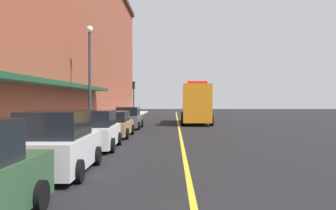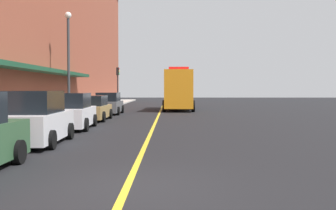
% 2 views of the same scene
% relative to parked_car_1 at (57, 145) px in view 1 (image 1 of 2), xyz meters
% --- Properties ---
extents(ground_plane, '(112.00, 112.00, 0.00)m').
position_rel_parked_car_1_xyz_m(ground_plane, '(3.96, 18.91, -0.88)').
color(ground_plane, black).
extents(sidewalk_left, '(2.40, 70.00, 0.15)m').
position_rel_parked_car_1_xyz_m(sidewalk_left, '(-2.24, 18.91, -0.81)').
color(sidewalk_left, '#ADA8A0').
rests_on(sidewalk_left, ground).
extents(lane_center_stripe, '(0.16, 70.00, 0.01)m').
position_rel_parked_car_1_xyz_m(lane_center_stripe, '(3.96, 18.91, -0.88)').
color(lane_center_stripe, gold).
rests_on(lane_center_stripe, ground).
extents(brick_building_left, '(11.74, 64.00, 16.70)m').
position_rel_parked_car_1_xyz_m(brick_building_left, '(-8.73, 17.91, 7.48)').
color(brick_building_left, brown).
rests_on(brick_building_left, ground).
extents(parked_car_1, '(2.19, 4.35, 1.90)m').
position_rel_parked_car_1_xyz_m(parked_car_1, '(0.00, 0.00, 0.00)').
color(parked_car_1, silver).
rests_on(parked_car_1, ground).
extents(parked_car_2, '(2.16, 4.20, 1.77)m').
position_rel_parked_car_1_xyz_m(parked_car_2, '(-0.02, 5.40, -0.06)').
color(parked_car_2, silver).
rests_on(parked_car_2, ground).
extents(parked_car_3, '(2.12, 4.55, 1.55)m').
position_rel_parked_car_1_xyz_m(parked_car_3, '(-0.08, 10.74, -0.15)').
color(parked_car_3, '#A5844C').
rests_on(parked_car_3, ground).
extents(parked_car_4, '(1.99, 4.16, 1.68)m').
position_rel_parked_car_1_xyz_m(parked_car_4, '(0.06, 16.86, -0.10)').
color(parked_car_4, '#595B60').
rests_on(parked_car_4, ground).
extents(utility_truck, '(2.89, 8.27, 3.81)m').
position_rel_parked_car_1_xyz_m(utility_truck, '(5.60, 22.77, 0.93)').
color(utility_truck, orange).
rests_on(utility_truck, ground).
extents(parking_meter_0, '(0.14, 0.18, 1.33)m').
position_rel_parked_car_1_xyz_m(parking_meter_0, '(-1.39, 16.81, 0.18)').
color(parking_meter_0, '#4C4C51').
rests_on(parking_meter_0, sidewalk_left).
extents(street_lamp_left, '(0.44, 0.44, 6.94)m').
position_rel_parked_car_1_xyz_m(street_lamp_left, '(-1.99, 12.77, 3.52)').
color(street_lamp_left, '#33383D').
rests_on(street_lamp_left, sidewalk_left).
extents(traffic_light_near, '(0.38, 0.36, 4.30)m').
position_rel_parked_car_1_xyz_m(traffic_light_near, '(-1.33, 32.88, 2.28)').
color(traffic_light_near, '#232326').
rests_on(traffic_light_near, sidewalk_left).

